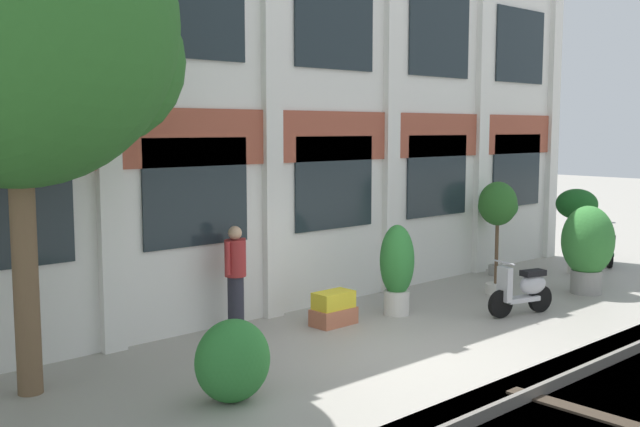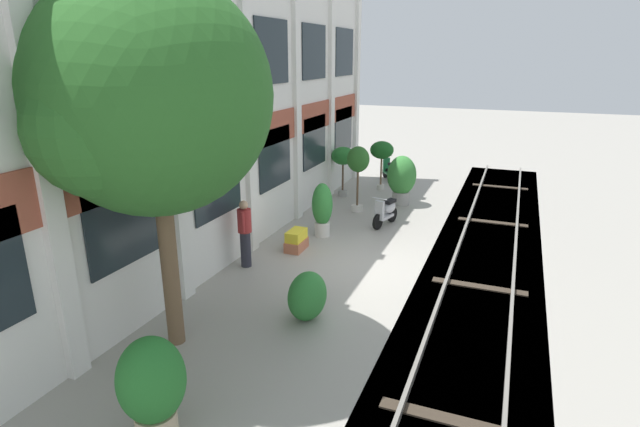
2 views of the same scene
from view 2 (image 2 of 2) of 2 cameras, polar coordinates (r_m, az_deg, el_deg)
name	(u,v)px [view 2 (image 2 of 2)]	position (r m, az deg, el deg)	size (l,w,h in m)	color
ground_plane	(356,265)	(12.71, 4.16, -5.89)	(80.00, 80.00, 0.00)	#9E998E
apartment_facade	(238,112)	(13.04, -9.36, 11.39)	(18.32, 0.64, 7.40)	silver
rail_tracks	(479,289)	(12.30, 17.71, -8.27)	(25.96, 2.80, 0.43)	#5B5449
broadleaf_tree	(153,102)	(8.55, -18.51, 11.95)	(4.02, 3.83, 6.39)	brown
potted_plant_ribbed_drum	(402,178)	(17.71, 9.30, 4.06)	(1.01, 1.01, 1.74)	gray
potted_plant_glazed_jar	(152,386)	(7.36, -18.64, -18.17)	(0.91, 0.91, 1.58)	tan
potted_plant_terracotta_small	(382,151)	(19.49, 7.08, 7.06)	(0.91, 0.91, 1.91)	beige
potted_plant_square_trough	(296,241)	(13.55, -2.72, -3.11)	(0.76, 0.44, 0.56)	#B76647
potted_plant_tall_urn	(358,163)	(16.56, 4.38, 5.80)	(0.74, 0.74, 2.21)	beige
potted_plant_low_pan	(343,158)	(18.44, 2.65, 6.36)	(0.87, 0.87, 1.85)	gray
potted_plant_fluted_column	(322,208)	(14.39, 0.26, 0.59)	(0.60, 0.60, 1.59)	beige
scooter_near_curb	(386,211)	(15.58, 7.61, 0.23)	(1.36, 0.62, 0.98)	black
scooter_second_parked	(390,170)	(21.19, 8.01, 4.91)	(1.17, 0.89, 0.98)	black
resident_by_doorway	(245,231)	(12.41, -8.58, -2.04)	(0.50, 0.34, 1.71)	#282833
topiary_hedge	(307,296)	(10.04, -1.45, -9.41)	(0.93, 0.70, 1.00)	#2D7A33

